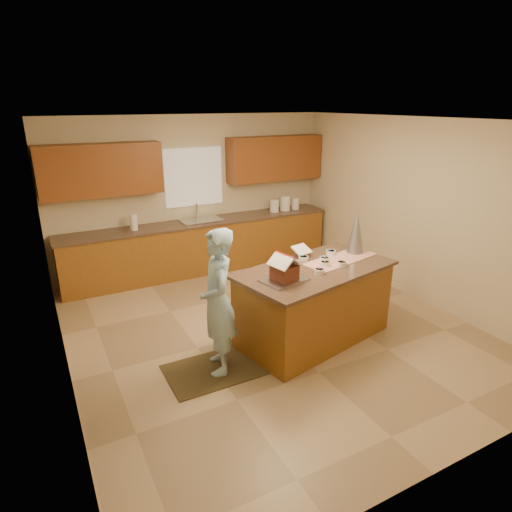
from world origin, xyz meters
name	(u,v)px	position (x,y,z in m)	size (l,w,h in m)	color
floor	(269,329)	(0.00, 0.00, 0.00)	(5.50, 5.50, 0.00)	tan
ceiling	(272,120)	(0.00, 0.00, 2.70)	(5.50, 5.50, 0.00)	silver
wall_back	(194,194)	(0.00, 2.75, 1.35)	(5.50, 5.50, 0.00)	beige
wall_front	(459,330)	(0.00, -2.75, 1.35)	(5.50, 5.50, 0.00)	beige
wall_left	(52,267)	(-2.50, 0.00, 1.35)	(5.50, 5.50, 0.00)	beige
wall_right	(415,211)	(2.50, 0.00, 1.35)	(5.50, 5.50, 0.00)	beige
stone_accent	(64,307)	(-2.48, -0.80, 1.25)	(2.50, 2.50, 0.00)	gray
window_curtain	(194,177)	(0.00, 2.72, 1.65)	(1.05, 0.03, 1.00)	white
back_counter_base	(202,247)	(0.00, 2.45, 0.44)	(4.80, 0.60, 0.88)	#98521F
back_counter_top	(201,222)	(0.00, 2.45, 0.90)	(4.85, 0.63, 0.04)	brown
upper_cabinet_left	(101,170)	(-1.55, 2.57, 1.90)	(1.85, 0.35, 0.80)	brown
upper_cabinet_right	(275,158)	(1.55, 2.57, 1.90)	(1.85, 0.35, 0.80)	brown
sink	(201,223)	(0.00, 2.45, 0.89)	(0.70, 0.45, 0.12)	silver
faucet	(197,211)	(0.00, 2.63, 1.06)	(0.03, 0.03, 0.28)	silver
island_base	(314,305)	(0.38, -0.46, 0.47)	(1.91, 0.95, 0.93)	#98521F
island_top	(316,269)	(0.38, -0.46, 0.95)	(1.99, 1.04, 0.04)	brown
table_runner	(341,259)	(0.85, -0.36, 0.98)	(1.06, 0.38, 0.01)	#B2280C
baking_tray	(284,280)	(-0.18, -0.63, 0.99)	(0.49, 0.36, 0.03)	silver
cookbook	(302,250)	(0.45, -0.03, 1.07)	(0.23, 0.02, 0.19)	white
tinsel_tree	(356,232)	(1.18, -0.24, 1.27)	(0.23, 0.23, 0.58)	silver
rug	(216,369)	(-1.01, -0.54, 0.01)	(1.13, 0.73, 0.01)	black
boy	(218,302)	(-0.96, -0.54, 0.84)	(0.61, 0.40, 1.66)	#A3D1E8
canister_a	(274,205)	(1.49, 2.45, 1.04)	(0.17, 0.17, 0.24)	white
canister_b	(285,203)	(1.73, 2.45, 1.06)	(0.20, 0.20, 0.28)	white
canister_c	(295,203)	(1.96, 2.45, 1.03)	(0.15, 0.15, 0.22)	white
paper_towel	(134,222)	(-1.16, 2.45, 1.05)	(0.12, 0.12, 0.26)	white
gingerbread_house	(284,270)	(-0.18, -0.63, 1.11)	(0.35, 0.35, 0.30)	brown
candy_bowls	(315,262)	(0.46, -0.34, 1.00)	(0.87, 0.60, 0.06)	orange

